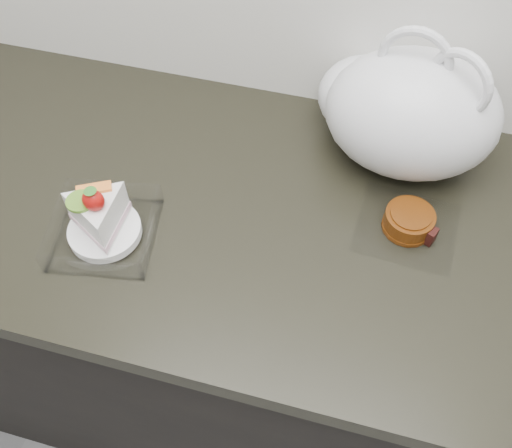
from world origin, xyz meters
TOP-DOWN VIEW (x-y plane):
  - counter at (0.00, 1.69)m, footprint 2.04×0.64m
  - cake_tray at (-0.29, 1.57)m, footprint 0.19×0.19m
  - mooncake_wrap at (0.20, 1.72)m, footprint 0.18×0.17m
  - plastic_bag at (0.15, 1.89)m, footprint 0.37×0.32m

SIDE VIEW (x-z plane):
  - counter at x=0.00m, z-range 0.00..0.90m
  - mooncake_wrap at x=0.20m, z-range 0.90..0.94m
  - cake_tray at x=-0.29m, z-range 0.87..1.00m
  - plastic_bag at x=0.15m, z-range 0.87..1.15m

